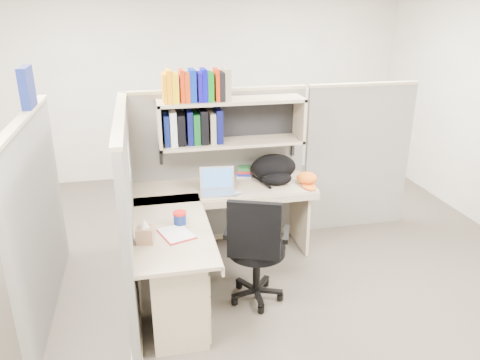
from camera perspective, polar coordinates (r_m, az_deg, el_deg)
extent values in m
plane|color=#37332B|center=(4.40, -0.45, -12.42)|extent=(6.00, 6.00, 0.00)
plane|color=#B9B3A7|center=(6.72, -5.79, 11.73)|extent=(6.00, 0.00, 6.00)
cube|color=#5F5F5A|center=(4.84, -2.64, 1.38)|extent=(1.80, 0.06, 1.60)
cube|color=tan|center=(4.63, -2.81, 10.92)|extent=(1.80, 0.08, 0.03)
cube|color=#5F5F5A|center=(3.95, -13.40, -3.89)|extent=(0.06, 1.80, 1.60)
cube|color=tan|center=(3.69, -14.46, 7.67)|extent=(0.08, 1.80, 0.03)
cube|color=#5F5F5A|center=(4.04, -23.37, -4.55)|extent=(0.06, 1.80, 1.60)
cube|color=#5F5F5A|center=(5.30, 14.13, 2.52)|extent=(1.20, 0.06, 1.60)
cube|color=navy|center=(4.09, -24.54, 10.23)|extent=(0.07, 0.27, 0.32)
cube|color=white|center=(3.94, -13.39, 2.33)|extent=(0.00, 0.21, 0.28)
cube|color=tan|center=(4.47, -1.08, 9.65)|extent=(1.40, 0.34, 0.03)
cube|color=tan|center=(4.56, -1.04, 4.60)|extent=(1.40, 0.34, 0.03)
cube|color=tan|center=(4.43, -9.84, 6.55)|extent=(0.03, 0.34, 0.44)
cube|color=tan|center=(4.69, 7.25, 7.47)|extent=(0.03, 0.34, 0.44)
cube|color=black|center=(4.66, -1.45, 7.56)|extent=(1.38, 0.01, 0.41)
cube|color=#FB9A05|center=(4.34, -9.24, 11.02)|extent=(0.03, 0.20, 0.26)
cube|color=#FF9905|center=(4.34, -8.68, 11.25)|extent=(0.05, 0.20, 0.29)
cube|color=yellow|center=(4.35, -7.96, 11.10)|extent=(0.06, 0.20, 0.26)
cube|color=red|center=(4.35, -7.12, 11.34)|extent=(0.04, 0.20, 0.29)
cube|color=#C23307|center=(4.36, -6.54, 11.18)|extent=(0.05, 0.20, 0.26)
cube|color=#05239C|center=(4.36, -5.85, 11.42)|extent=(0.06, 0.20, 0.29)
cube|color=#11048E|center=(4.37, -5.00, 11.27)|extent=(0.04, 0.20, 0.26)
cube|color=#0505A5|center=(4.38, -4.44, 11.49)|extent=(0.04, 0.20, 0.29)
cube|color=#076A15|center=(4.39, -3.73, 11.33)|extent=(0.06, 0.20, 0.26)
cube|color=red|center=(4.39, -2.91, 11.56)|extent=(0.04, 0.20, 0.29)
cube|color=black|center=(4.40, -2.34, 11.39)|extent=(0.05, 0.20, 0.26)
cube|color=gray|center=(4.41, -1.65, 11.61)|extent=(0.06, 0.20, 0.29)
cube|color=#07124C|center=(4.47, -8.98, 6.11)|extent=(0.05, 0.24, 0.29)
cube|color=silver|center=(4.47, -8.19, 6.35)|extent=(0.06, 0.24, 0.32)
cube|color=black|center=(4.48, -7.26, 6.23)|extent=(0.07, 0.24, 0.29)
cube|color=#070B46|center=(4.48, -6.22, 6.49)|extent=(0.05, 0.24, 0.32)
cube|color=#094417|center=(4.49, -5.42, 6.35)|extent=(0.06, 0.24, 0.29)
cube|color=black|center=(4.49, -4.51, 6.59)|extent=(0.07, 0.24, 0.32)
cube|color=gray|center=(4.51, -3.47, 6.47)|extent=(0.05, 0.24, 0.29)
cube|color=#070A46|center=(4.52, -2.69, 6.70)|extent=(0.06, 0.24, 0.32)
cube|color=tan|center=(4.56, -1.93, -0.99)|extent=(1.74, 0.60, 0.03)
cube|color=tan|center=(3.81, -8.33, -5.92)|extent=(0.60, 1.34, 0.03)
cube|color=tan|center=(4.31, -1.20, -2.89)|extent=(1.74, 0.02, 0.07)
cube|color=tan|center=(3.85, -3.83, -6.00)|extent=(0.02, 1.34, 0.07)
cube|color=tan|center=(3.70, -7.59, -13.54)|extent=(0.40, 0.55, 0.68)
cube|color=tan|center=(3.60, -4.37, -10.60)|extent=(0.02, 0.50, 0.16)
cube|color=tan|center=(3.70, -4.29, -12.97)|extent=(0.02, 0.50, 0.16)
cube|color=tan|center=(3.83, -4.20, -15.70)|extent=(0.02, 0.50, 0.22)
cube|color=#B2B2B7|center=(3.60, -4.21, -10.58)|extent=(0.01, 0.12, 0.01)
cube|color=tan|center=(4.93, 7.27, -4.06)|extent=(0.03, 0.55, 0.70)
cylinder|color=navy|center=(3.83, -7.34, -4.71)|extent=(0.10, 0.10, 0.09)
cylinder|color=red|center=(3.80, -7.38, -4.01)|extent=(0.11, 0.11, 0.02)
ellipsoid|color=#8499BB|center=(4.37, -0.28, -1.54)|extent=(0.09, 0.07, 0.03)
cylinder|color=white|center=(4.68, -3.16, 0.40)|extent=(0.08, 0.08, 0.10)
cylinder|color=black|center=(3.94, 2.06, -8.40)|extent=(0.48, 0.48, 0.07)
cube|color=black|center=(3.62, 1.71, -6.20)|extent=(0.41, 0.20, 0.48)
cylinder|color=black|center=(4.04, 2.02, -10.85)|extent=(0.06, 0.06, 0.42)
cylinder|color=black|center=(4.17, 1.98, -13.64)|extent=(0.46, 0.46, 0.10)
cube|color=black|center=(3.90, -1.43, -6.14)|extent=(0.14, 0.27, 0.04)
cube|color=black|center=(3.85, 5.66, -6.60)|extent=(0.14, 0.27, 0.04)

